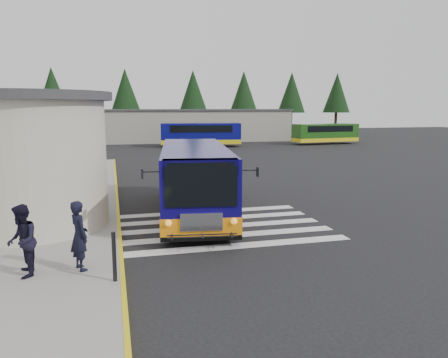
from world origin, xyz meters
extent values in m
plane|color=black|center=(0.00, 0.00, 0.00)|extent=(140.00, 140.00, 0.00)
cube|color=yellow|center=(-4.05, 4.00, 0.08)|extent=(0.12, 34.00, 0.16)
cylinder|color=beige|center=(-7.00, 0.50, 2.40)|extent=(5.20, 5.20, 4.50)
cylinder|color=#38383A|center=(-7.00, 0.50, 4.80)|extent=(5.80, 5.80, 0.30)
cube|color=black|center=(-6.48, 5.00, 1.25)|extent=(0.08, 1.20, 2.20)
cube|color=#38383A|center=(-6.00, 5.00, 2.55)|extent=(1.20, 1.80, 0.12)
cube|color=silver|center=(-0.50, -3.20, 0.01)|extent=(8.00, 0.55, 0.01)
cube|color=silver|center=(-0.50, -2.00, 0.01)|extent=(8.00, 0.55, 0.01)
cube|color=silver|center=(-0.50, -0.80, 0.01)|extent=(8.00, 0.55, 0.01)
cube|color=silver|center=(-0.50, 0.40, 0.01)|extent=(8.00, 0.55, 0.01)
cube|color=silver|center=(-0.50, 1.60, 0.01)|extent=(8.00, 0.55, 0.01)
cube|color=gray|center=(6.00, 42.00, 2.00)|extent=(26.00, 8.00, 4.00)
cube|color=#38383A|center=(6.00, 42.00, 4.10)|extent=(26.40, 8.40, 0.20)
cylinder|color=black|center=(-12.00, 50.00, 1.80)|extent=(0.44, 0.44, 3.60)
cone|color=black|center=(-12.00, 50.00, 6.80)|extent=(4.40, 4.40, 6.40)
cylinder|color=black|center=(-2.00, 50.00, 1.80)|extent=(0.44, 0.44, 3.60)
cone|color=black|center=(-2.00, 50.00, 6.80)|extent=(4.40, 4.40, 6.40)
cylinder|color=black|center=(8.00, 50.00, 1.80)|extent=(0.44, 0.44, 3.60)
cone|color=black|center=(8.00, 50.00, 6.80)|extent=(4.40, 4.40, 6.40)
cylinder|color=black|center=(16.00, 50.00, 1.80)|extent=(0.44, 0.44, 3.60)
cone|color=black|center=(16.00, 50.00, 6.80)|extent=(4.40, 4.40, 6.40)
cylinder|color=black|center=(24.00, 50.00, 1.80)|extent=(0.44, 0.44, 3.60)
cone|color=black|center=(24.00, 50.00, 6.80)|extent=(4.40, 4.40, 6.40)
cylinder|color=black|center=(32.00, 50.00, 1.80)|extent=(0.44, 0.44, 3.60)
cone|color=black|center=(32.00, 50.00, 6.80)|extent=(4.40, 4.40, 6.40)
cube|color=#100860|center=(-0.92, 1.39, 1.61)|extent=(3.83, 9.48, 2.41)
cube|color=orange|center=(-0.92, 1.39, 0.70)|extent=(3.86, 9.52, 0.57)
cube|color=black|center=(-0.92, 1.39, 0.36)|extent=(3.85, 9.51, 0.23)
cube|color=black|center=(-1.57, -3.19, 2.00)|extent=(2.24, 0.38, 1.28)
cube|color=silver|center=(-1.57, -3.20, 0.87)|extent=(1.33, 0.25, 0.56)
cube|color=black|center=(-2.09, 2.38, 2.10)|extent=(0.99, 6.70, 0.92)
cube|color=black|center=(0.48, 2.02, 2.10)|extent=(0.99, 6.70, 0.92)
cylinder|color=black|center=(-2.46, -1.49, 0.49)|extent=(0.44, 1.02, 0.98)
cylinder|color=black|center=(-0.23, -1.81, 0.49)|extent=(0.44, 1.02, 0.98)
cylinder|color=black|center=(-1.66, 4.18, 0.49)|extent=(0.44, 1.02, 0.98)
cylinder|color=black|center=(0.57, 3.87, 0.49)|extent=(0.44, 1.02, 0.98)
cube|color=black|center=(-3.32, -2.77, 2.41)|extent=(0.08, 0.19, 0.31)
cube|color=black|center=(0.23, -3.27, 2.41)|extent=(0.08, 0.19, 0.31)
imported|color=black|center=(-5.11, -4.50, 1.08)|extent=(0.69, 0.80, 1.86)
imported|color=black|center=(-6.48, -4.65, 1.08)|extent=(0.82, 0.99, 1.86)
cylinder|color=black|center=(-4.24, -5.54, 0.78)|extent=(0.10, 0.10, 1.25)
cube|color=#080A62|center=(5.60, 32.51, 1.53)|extent=(9.14, 3.62, 2.27)
cube|color=yellow|center=(5.60, 32.51, 0.61)|extent=(9.18, 3.66, 0.49)
cube|color=black|center=(5.60, 32.51, 2.08)|extent=(7.19, 3.41, 0.79)
cube|color=#1C4B14|center=(21.09, 32.48, 1.40)|extent=(8.33, 3.11, 2.08)
cube|color=yellow|center=(21.09, 32.48, 0.56)|extent=(8.36, 3.14, 0.45)
cube|color=black|center=(21.09, 32.48, 1.90)|extent=(6.54, 2.96, 0.72)
camera|label=1|loc=(-4.17, -16.17, 4.40)|focal=35.00mm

